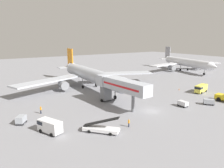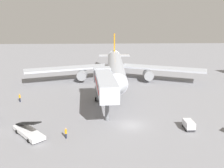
{
  "view_description": "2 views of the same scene",
  "coord_description": "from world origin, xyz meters",
  "px_view_note": "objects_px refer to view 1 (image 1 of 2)",
  "views": [
    {
      "loc": [
        -33.27,
        -33.38,
        16.65
      ],
      "look_at": [
        0.68,
        17.09,
        3.2
      ],
      "focal_mm": 34.0,
      "sensor_mm": 36.0,
      "label": 1
    },
    {
      "loc": [
        -4.64,
        -35.14,
        16.06
      ],
      "look_at": [
        -2.08,
        17.73,
        2.25
      ],
      "focal_mm": 38.15,
      "sensor_mm": 36.0,
      "label": 2
    }
  ],
  "objects_px": {
    "service_van_far_left": "(201,88)",
    "baggage_cart_mid_right": "(183,104)",
    "jet_bridge": "(119,86)",
    "baggage_cart_rear_right": "(21,120)",
    "ground_crew_worker_foreground": "(41,110)",
    "safety_cone_alpha": "(179,89)",
    "belt_loader_truck": "(101,128)",
    "airplane_at_gate": "(90,75)",
    "baggage_cart_far_right": "(209,102)",
    "airplane_background": "(185,62)",
    "ground_crew_worker_midground": "(129,123)",
    "service_van_far_center": "(49,126)"
  },
  "relations": [
    {
      "from": "safety_cone_alpha",
      "to": "baggage_cart_far_right",
      "type": "bearing_deg",
      "value": -113.72
    },
    {
      "from": "safety_cone_alpha",
      "to": "baggage_cart_rear_right",
      "type": "bearing_deg",
      "value": -179.31
    },
    {
      "from": "ground_crew_worker_foreground",
      "to": "jet_bridge",
      "type": "bearing_deg",
      "value": -17.28
    },
    {
      "from": "jet_bridge",
      "to": "safety_cone_alpha",
      "type": "distance_m",
      "value": 26.3
    },
    {
      "from": "jet_bridge",
      "to": "baggage_cart_rear_right",
      "type": "distance_m",
      "value": 22.78
    },
    {
      "from": "service_van_far_left",
      "to": "baggage_cart_mid_right",
      "type": "height_order",
      "value": "service_van_far_left"
    },
    {
      "from": "ground_crew_worker_foreground",
      "to": "belt_loader_truck",
      "type": "bearing_deg",
      "value": -68.17
    },
    {
      "from": "service_van_far_center",
      "to": "baggage_cart_rear_right",
      "type": "height_order",
      "value": "service_van_far_center"
    },
    {
      "from": "safety_cone_alpha",
      "to": "jet_bridge",
      "type": "bearing_deg",
      "value": -174.66
    },
    {
      "from": "service_van_far_left",
      "to": "ground_crew_worker_midground",
      "type": "xyz_separation_m",
      "value": [
        -34.29,
        -7.8,
        -0.51
      ]
    },
    {
      "from": "service_van_far_center",
      "to": "airplane_background",
      "type": "height_order",
      "value": "airplane_background"
    },
    {
      "from": "baggage_cart_mid_right",
      "to": "airplane_at_gate",
      "type": "bearing_deg",
      "value": 107.56
    },
    {
      "from": "baggage_cart_rear_right",
      "to": "ground_crew_worker_midground",
      "type": "distance_m",
      "value": 21.09
    },
    {
      "from": "service_van_far_center",
      "to": "baggage_cart_far_right",
      "type": "relative_size",
      "value": 1.77
    },
    {
      "from": "airplane_at_gate",
      "to": "service_van_far_center",
      "type": "bearing_deg",
      "value": -130.29
    },
    {
      "from": "airplane_at_gate",
      "to": "ground_crew_worker_foreground",
      "type": "bearing_deg",
      "value": -143.13
    },
    {
      "from": "belt_loader_truck",
      "to": "baggage_cart_far_right",
      "type": "xyz_separation_m",
      "value": [
        30.68,
        -1.58,
        0.04
      ]
    },
    {
      "from": "service_van_far_left",
      "to": "safety_cone_alpha",
      "type": "relative_size",
      "value": 11.9
    },
    {
      "from": "baggage_cart_mid_right",
      "to": "ground_crew_worker_foreground",
      "type": "distance_m",
      "value": 33.57
    },
    {
      "from": "belt_loader_truck",
      "to": "airplane_background",
      "type": "relative_size",
      "value": 0.16
    },
    {
      "from": "airplane_at_gate",
      "to": "baggage_cart_mid_right",
      "type": "height_order",
      "value": "airplane_at_gate"
    },
    {
      "from": "service_van_far_left",
      "to": "baggage_cart_far_right",
      "type": "xyz_separation_m",
      "value": [
        -9.12,
        -8.4,
        -0.55
      ]
    },
    {
      "from": "airplane_at_gate",
      "to": "baggage_cart_rear_right",
      "type": "bearing_deg",
      "value": -143.15
    },
    {
      "from": "service_van_far_left",
      "to": "ground_crew_worker_foreground",
      "type": "xyz_separation_m",
      "value": [
        -46.06,
        8.81,
        -0.42
      ]
    },
    {
      "from": "service_van_far_left",
      "to": "ground_crew_worker_foreground",
      "type": "distance_m",
      "value": 46.9
    },
    {
      "from": "jet_bridge",
      "to": "ground_crew_worker_foreground",
      "type": "height_order",
      "value": "jet_bridge"
    },
    {
      "from": "safety_cone_alpha",
      "to": "airplane_background",
      "type": "height_order",
      "value": "airplane_background"
    },
    {
      "from": "jet_bridge",
      "to": "belt_loader_truck",
      "type": "distance_m",
      "value": 15.79
    },
    {
      "from": "airplane_at_gate",
      "to": "baggage_cart_far_right",
      "type": "relative_size",
      "value": 17.62
    },
    {
      "from": "jet_bridge",
      "to": "belt_loader_truck",
      "type": "height_order",
      "value": "jet_bridge"
    },
    {
      "from": "baggage_cart_mid_right",
      "to": "airplane_background",
      "type": "height_order",
      "value": "airplane_background"
    },
    {
      "from": "baggage_cart_far_right",
      "to": "ground_crew_worker_midground",
      "type": "relative_size",
      "value": 1.76
    },
    {
      "from": "airplane_at_gate",
      "to": "baggage_cart_far_right",
      "type": "xyz_separation_m",
      "value": [
        16.2,
        -32.78,
        -3.63
      ]
    },
    {
      "from": "ground_crew_worker_midground",
      "to": "baggage_cart_mid_right",
      "type": "bearing_deg",
      "value": 6.49
    },
    {
      "from": "jet_bridge",
      "to": "ground_crew_worker_foreground",
      "type": "relative_size",
      "value": 9.58
    },
    {
      "from": "belt_loader_truck",
      "to": "safety_cone_alpha",
      "type": "height_order",
      "value": "belt_loader_truck"
    },
    {
      "from": "jet_bridge",
      "to": "baggage_cart_rear_right",
      "type": "bearing_deg",
      "value": 175.33
    },
    {
      "from": "airplane_at_gate",
      "to": "belt_loader_truck",
      "type": "distance_m",
      "value": 34.6
    },
    {
      "from": "baggage_cart_far_right",
      "to": "airplane_background",
      "type": "distance_m",
      "value": 56.83
    },
    {
      "from": "jet_bridge",
      "to": "airplane_at_gate",
      "type": "bearing_deg",
      "value": 81.1
    },
    {
      "from": "service_van_far_center",
      "to": "belt_loader_truck",
      "type": "bearing_deg",
      "value": -32.94
    },
    {
      "from": "jet_bridge",
      "to": "service_van_far_center",
      "type": "relative_size",
      "value": 3.4
    },
    {
      "from": "baggage_cart_mid_right",
      "to": "airplane_background",
      "type": "relative_size",
      "value": 0.06
    },
    {
      "from": "service_van_far_center",
      "to": "baggage_cart_mid_right",
      "type": "relative_size",
      "value": 2.08
    },
    {
      "from": "ground_crew_worker_foreground",
      "to": "airplane_background",
      "type": "bearing_deg",
      "value": 15.56
    },
    {
      "from": "safety_cone_alpha",
      "to": "ground_crew_worker_foreground",
      "type": "bearing_deg",
      "value": 175.99
    },
    {
      "from": "belt_loader_truck",
      "to": "airplane_at_gate",
      "type": "bearing_deg",
      "value": 65.1
    },
    {
      "from": "airplane_background",
      "to": "service_van_far_left",
      "type": "bearing_deg",
      "value": -136.38
    },
    {
      "from": "baggage_cart_mid_right",
      "to": "safety_cone_alpha",
      "type": "relative_size",
      "value": 4.92
    },
    {
      "from": "baggage_cart_rear_right",
      "to": "ground_crew_worker_midground",
      "type": "relative_size",
      "value": 1.61
    }
  ]
}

